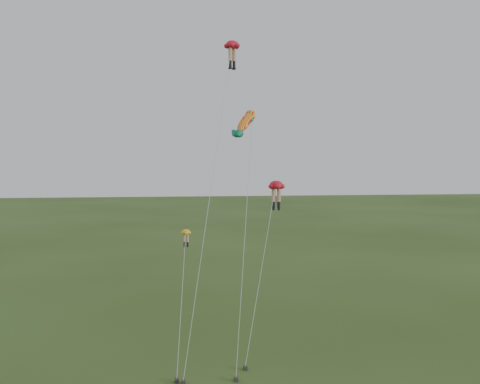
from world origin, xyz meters
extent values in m
plane|color=#2E4217|center=(0.00, 0.00, 0.00)|extent=(300.00, 300.00, 0.00)
ellipsoid|color=red|center=(2.04, 10.85, 23.22)|extent=(1.96, 1.96, 0.70)
cylinder|color=tan|center=(1.86, 10.72, 22.39)|extent=(0.31, 0.31, 1.07)
cylinder|color=black|center=(1.86, 10.72, 21.59)|extent=(0.24, 0.24, 0.53)
cube|color=black|center=(1.86, 10.72, 21.25)|extent=(0.33, 0.35, 0.16)
cylinder|color=tan|center=(2.21, 10.98, 22.39)|extent=(0.31, 0.31, 1.07)
cylinder|color=black|center=(2.21, 10.98, 21.59)|extent=(0.24, 0.24, 0.53)
cube|color=black|center=(2.21, 10.98, 21.25)|extent=(0.33, 0.35, 0.16)
cylinder|color=silver|center=(-0.14, 4.22, 11.89)|extent=(4.38, 13.30, 23.35)
cube|color=black|center=(-2.31, -2.42, 0.12)|extent=(0.25, 0.35, 0.24)
ellipsoid|color=red|center=(5.16, 7.23, 11.63)|extent=(1.65, 1.65, 0.68)
cylinder|color=tan|center=(4.96, 7.28, 10.83)|extent=(0.30, 0.30, 1.05)
cylinder|color=black|center=(4.96, 7.28, 10.04)|extent=(0.24, 0.24, 0.52)
cube|color=black|center=(4.96, 7.28, 9.70)|extent=(0.24, 0.34, 0.15)
cylinder|color=tan|center=(5.37, 7.18, 10.83)|extent=(0.30, 0.30, 1.05)
cylinder|color=black|center=(5.37, 7.18, 10.04)|extent=(0.24, 0.24, 0.52)
cube|color=black|center=(5.37, 7.18, 9.70)|extent=(0.24, 0.34, 0.15)
cylinder|color=silver|center=(3.45, 3.30, 6.09)|extent=(3.48, 7.89, 11.76)
cube|color=black|center=(1.73, -0.63, 0.12)|extent=(0.25, 0.35, 0.24)
ellipsoid|color=yellow|center=(-2.00, 4.67, 8.37)|extent=(0.94, 0.94, 0.38)
cylinder|color=tan|center=(-2.11, 4.70, 7.92)|extent=(0.17, 0.17, 0.59)
cylinder|color=black|center=(-2.11, 4.70, 7.48)|extent=(0.13, 0.13, 0.29)
cube|color=black|center=(-2.11, 4.70, 7.29)|extent=(0.14, 0.19, 0.09)
cylinder|color=tan|center=(-1.89, 4.64, 7.92)|extent=(0.17, 0.17, 0.59)
cylinder|color=black|center=(-1.89, 4.64, 7.48)|extent=(0.13, 0.13, 0.29)
cube|color=black|center=(-1.89, 4.64, 7.29)|extent=(0.14, 0.19, 0.09)
cylinder|color=silver|center=(-2.36, 1.30, 4.39)|extent=(0.74, 6.77, 8.36)
cube|color=black|center=(-2.71, -2.07, 0.12)|extent=(0.25, 0.35, 0.24)
ellipsoid|color=yellow|center=(2.79, 7.70, 16.62)|extent=(2.45, 3.19, 2.46)
sphere|color=yellow|center=(2.79, 7.70, 16.62)|extent=(1.42, 1.53, 1.24)
cone|color=#158B6B|center=(2.79, 7.70, 16.62)|extent=(1.19, 1.32, 1.22)
cone|color=#158B6B|center=(2.79, 7.70, 16.62)|extent=(1.19, 1.32, 1.22)
cone|color=#158B6B|center=(2.79, 7.70, 16.62)|extent=(0.67, 0.75, 0.68)
cone|color=#158B6B|center=(2.79, 7.70, 16.62)|extent=(0.67, 0.75, 0.68)
cone|color=#B51513|center=(2.79, 7.70, 16.62)|extent=(0.71, 0.77, 0.66)
cylinder|color=silver|center=(1.86, 2.69, 8.42)|extent=(1.89, 10.04, 16.42)
cube|color=black|center=(0.93, -2.31, 0.12)|extent=(0.25, 0.35, 0.24)
camera|label=1|loc=(-2.49, -34.32, 13.91)|focal=40.00mm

